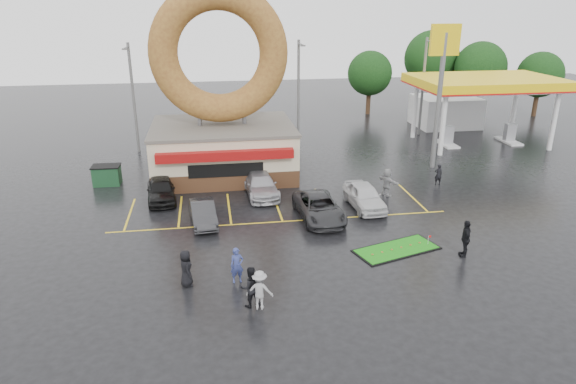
{
  "coord_description": "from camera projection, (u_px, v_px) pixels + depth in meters",
  "views": [
    {
      "loc": [
        -3.95,
        -23.79,
        12.13
      ],
      "look_at": [
        0.16,
        2.42,
        2.2
      ],
      "focal_mm": 32.0,
      "sensor_mm": 36.0,
      "label": 1
    }
  ],
  "objects": [
    {
      "name": "person_walker_near",
      "position": [
        387.0,
        182.0,
        33.7
      ],
      "size": [
        1.25,
        1.78,
        1.85
      ],
      "primitive_type": "imported",
      "rotation": [
        0.0,
        0.0,
        2.03
      ],
      "color": "gray",
      "rests_on": "ground"
    },
    {
      "name": "car_black",
      "position": [
        161.0,
        189.0,
        32.93
      ],
      "size": [
        2.19,
        4.5,
        1.48
      ],
      "primitive_type": "imported",
      "rotation": [
        0.0,
        0.0,
        0.1
      ],
      "color": "black",
      "rests_on": "ground"
    },
    {
      "name": "tree_far_a",
      "position": [
        480.0,
        67.0,
        56.55
      ],
      "size": [
        5.6,
        5.6,
        8.0
      ],
      "color": "#332114",
      "rests_on": "ground"
    },
    {
      "name": "person_hoodie",
      "position": [
        260.0,
        290.0,
        21.24
      ],
      "size": [
        1.25,
        0.91,
        1.75
      ],
      "primitive_type": "imported",
      "rotation": [
        0.0,
        0.0,
        2.89
      ],
      "color": "gray",
      "rests_on": "ground"
    },
    {
      "name": "car_dgrey",
      "position": [
        203.0,
        213.0,
        29.55
      ],
      "size": [
        1.72,
        3.97,
        1.27
      ],
      "primitive_type": "imported",
      "rotation": [
        0.0,
        0.0,
        0.1
      ],
      "color": "#29292B",
      "rests_on": "ground"
    },
    {
      "name": "dumpster",
      "position": [
        107.0,
        176.0,
        35.82
      ],
      "size": [
        1.84,
        1.25,
        1.3
      ],
      "primitive_type": "cube",
      "rotation": [
        0.0,
        0.0,
        -0.03
      ],
      "color": "#1A4526",
      "rests_on": "ground"
    },
    {
      "name": "person_blackjkt",
      "position": [
        250.0,
        287.0,
        21.41
      ],
      "size": [
        1.01,
        0.86,
        1.82
      ],
      "primitive_type": "imported",
      "rotation": [
        0.0,
        0.0,
        3.35
      ],
      "color": "black",
      "rests_on": "ground"
    },
    {
      "name": "car_grey",
      "position": [
        319.0,
        208.0,
        30.15
      ],
      "size": [
        2.61,
        5.18,
        1.41
      ],
      "primitive_type": "imported",
      "rotation": [
        0.0,
        0.0,
        0.06
      ],
      "color": "#2C2C2E",
      "rests_on": "ground"
    },
    {
      "name": "donut_shop",
      "position": [
        222.0,
        114.0,
        36.84
      ],
      "size": [
        10.2,
        8.7,
        13.5
      ],
      "color": "#472B19",
      "rests_on": "ground"
    },
    {
      "name": "tree_far_b",
      "position": [
        540.0,
        75.0,
        55.8
      ],
      "size": [
        4.9,
        4.9,
        7.0
      ],
      "color": "#332114",
      "rests_on": "ground"
    },
    {
      "name": "gas_station",
      "position": [
        467.0,
        97.0,
        47.82
      ],
      "size": [
        12.3,
        13.65,
        5.9
      ],
      "color": "silver",
      "rests_on": "ground"
    },
    {
      "name": "shell_sign",
      "position": [
        442.0,
        70.0,
        37.24
      ],
      "size": [
        2.2,
        0.36,
        10.6
      ],
      "color": "slate",
      "rests_on": "ground"
    },
    {
      "name": "person_walker_far",
      "position": [
        438.0,
        175.0,
        35.69
      ],
      "size": [
        0.57,
        0.38,
        1.52
      ],
      "primitive_type": "imported",
      "rotation": [
        0.0,
        0.0,
        3.11
      ],
      "color": "black",
      "rests_on": "ground"
    },
    {
      "name": "ground",
      "position": [
        292.0,
        247.0,
        26.84
      ],
      "size": [
        120.0,
        120.0,
        0.0
      ],
      "primitive_type": "plane",
      "color": "black",
      "rests_on": "ground"
    },
    {
      "name": "streetlight_left",
      "position": [
        133.0,
        96.0,
        42.14
      ],
      "size": [
        0.4,
        2.21,
        9.0
      ],
      "color": "slate",
      "rests_on": "ground"
    },
    {
      "name": "tree_far_d",
      "position": [
        370.0,
        73.0,
        56.89
      ],
      "size": [
        4.9,
        4.9,
        7.0
      ],
      "color": "#332114",
      "rests_on": "ground"
    },
    {
      "name": "tree_far_c",
      "position": [
        432.0,
        58.0,
        59.44
      ],
      "size": [
        6.3,
        6.3,
        9.0
      ],
      "color": "#332114",
      "rests_on": "ground"
    },
    {
      "name": "person_cameraman",
      "position": [
        466.0,
        238.0,
        25.66
      ],
      "size": [
        0.75,
        1.21,
        1.93
      ],
      "primitive_type": "imported",
      "rotation": [
        0.0,
        0.0,
        -1.84
      ],
      "color": "black",
      "rests_on": "ground"
    },
    {
      "name": "person_bystander",
      "position": [
        186.0,
        268.0,
        22.99
      ],
      "size": [
        0.72,
        0.95,
        1.73
      ],
      "primitive_type": "imported",
      "rotation": [
        0.0,
        0.0,
        1.79
      ],
      "color": "black",
      "rests_on": "ground"
    },
    {
      "name": "car_white",
      "position": [
        364.0,
        196.0,
        31.79
      ],
      "size": [
        1.97,
        4.48,
        1.5
      ],
      "primitive_type": "imported",
      "rotation": [
        0.0,
        0.0,
        0.05
      ],
      "color": "silver",
      "rests_on": "ground"
    },
    {
      "name": "streetlight_right",
      "position": [
        423.0,
        84.0,
        47.76
      ],
      "size": [
        0.4,
        2.21,
        9.0
      ],
      "color": "slate",
      "rests_on": "ground"
    },
    {
      "name": "putting_green",
      "position": [
        396.0,
        249.0,
        26.57
      ],
      "size": [
        4.81,
        3.16,
        0.55
      ],
      "color": "black",
      "rests_on": "ground"
    },
    {
      "name": "car_silver",
      "position": [
        261.0,
        185.0,
        33.88
      ],
      "size": [
        2.22,
        4.92,
        1.4
      ],
      "primitive_type": "imported",
      "rotation": [
        0.0,
        0.0,
        0.05
      ],
      "color": "#A7A6AB",
      "rests_on": "ground"
    },
    {
      "name": "person_blue",
      "position": [
        237.0,
        265.0,
        23.29
      ],
      "size": [
        0.66,
        0.48,
        1.69
      ],
      "primitive_type": "imported",
      "rotation": [
        0.0,
        0.0,
        0.13
      ],
      "color": "navy",
      "rests_on": "ground"
    },
    {
      "name": "streetlight_mid",
      "position": [
        299.0,
        89.0,
        45.1
      ],
      "size": [
        0.4,
        2.21,
        9.0
      ],
      "color": "slate",
      "rests_on": "ground"
    }
  ]
}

